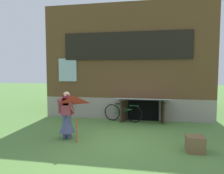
{
  "coord_description": "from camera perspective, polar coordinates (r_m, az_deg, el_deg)",
  "views": [
    {
      "loc": [
        0.98,
        -6.26,
        2.24
      ],
      "look_at": [
        -0.34,
        1.19,
        1.67
      ],
      "focal_mm": 32.21,
      "sensor_mm": 36.0,
      "label": 1
    }
  ],
  "objects": [
    {
      "name": "log_house",
      "position": [
        11.96,
        5.37,
        6.53
      ],
      "size": [
        7.92,
        6.44,
        5.4
      ],
      "color": "gray",
      "rests_on": "ground_plane"
    },
    {
      "name": "person",
      "position": [
        6.94,
        -12.69,
        -8.85
      ],
      "size": [
        0.61,
        0.52,
        1.59
      ],
      "rotation": [
        0.0,
        0.0,
        -0.19
      ],
      "color": "#474C75",
      "rests_on": "ground_plane"
    },
    {
      "name": "ground_plane",
      "position": [
        6.72,
        1.13,
        -15.15
      ],
      "size": [
        60.0,
        60.0,
        0.0
      ],
      "primitive_type": "plane",
      "color": "#56843D"
    },
    {
      "name": "bicycle_green",
      "position": [
        9.14,
        3.09,
        -7.33
      ],
      "size": [
        1.76,
        0.4,
        0.81
      ],
      "rotation": [
        0.0,
        0.0,
        -0.2
      ],
      "color": "black",
      "rests_on": "ground_plane"
    },
    {
      "name": "wooden_crate",
      "position": [
        6.27,
        22.53,
        -14.74
      ],
      "size": [
        0.49,
        0.41,
        0.45
      ],
      "primitive_type": "cube",
      "color": "brown",
      "rests_on": "ground_plane"
    },
    {
      "name": "kite",
      "position": [
        6.22,
        -10.97,
        -5.5
      ],
      "size": [
        0.87,
        0.93,
        1.4
      ],
      "color": "red",
      "rests_on": "ground_plane"
    }
  ]
}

